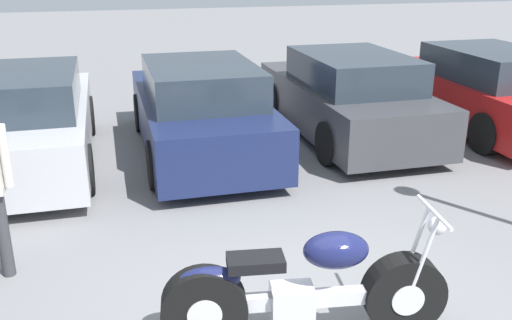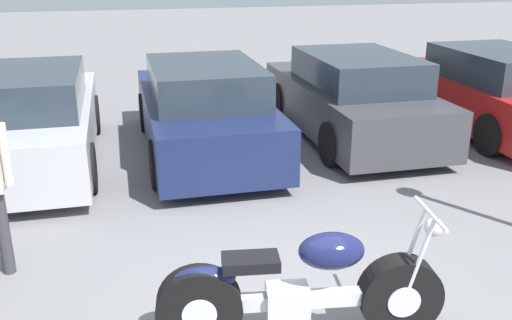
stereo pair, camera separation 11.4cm
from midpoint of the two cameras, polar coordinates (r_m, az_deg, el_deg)
name	(u,v)px [view 1 (the left image)]	position (r m, az deg, el deg)	size (l,w,h in m)	color
ground_plane	(311,318)	(5.08, 4.90, -15.44)	(60.00, 60.00, 0.00)	slate
motorcycle	(304,290)	(4.62, 4.07, -12.89)	(2.29, 0.75, 1.07)	black
parked_car_silver	(25,121)	(8.87, -22.43, 3.59)	(1.84, 4.36, 1.43)	#BCBCC1
parked_car_navy	(200,111)	(8.82, -5.98, 4.93)	(1.84, 4.36, 1.43)	#19234C
parked_car_dark_grey	(347,97)	(9.74, 8.73, 6.23)	(1.84, 4.36, 1.43)	#3D3D42
parked_car_red	(483,90)	(10.86, 21.50, 6.49)	(1.84, 4.36, 1.43)	red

